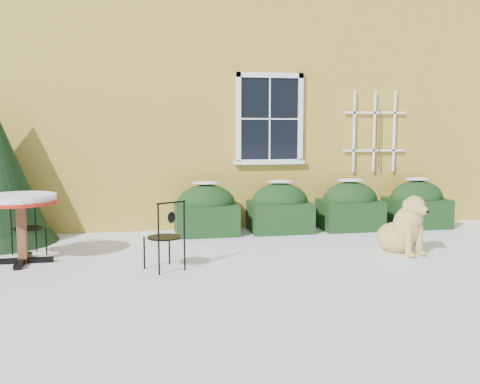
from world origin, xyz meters
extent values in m
plane|color=white|center=(0.00, 0.00, 0.00)|extent=(80.00, 80.00, 0.00)
cube|color=gold|center=(0.00, 7.00, 3.00)|extent=(12.00, 8.00, 6.00)
cube|color=black|center=(0.90, 2.96, 1.98)|extent=(1.05, 0.03, 1.45)
cube|color=white|center=(0.90, 2.95, 2.75)|extent=(1.23, 0.06, 0.09)
cube|color=white|center=(0.90, 2.95, 1.21)|extent=(1.23, 0.06, 0.09)
cube|color=white|center=(0.33, 2.95, 1.98)|extent=(0.09, 0.06, 1.63)
cube|color=white|center=(1.47, 2.95, 1.98)|extent=(0.09, 0.06, 1.63)
cube|color=white|center=(0.90, 2.94, 1.98)|extent=(0.02, 0.02, 1.45)
cube|color=white|center=(0.90, 2.94, 1.98)|extent=(1.05, 0.02, 0.02)
cube|color=white|center=(0.90, 2.95, 1.20)|extent=(1.29, 0.14, 0.07)
cube|color=white|center=(2.50, 2.94, 1.75)|extent=(0.04, 0.03, 1.50)
cube|color=white|center=(2.90, 2.94, 1.75)|extent=(0.04, 0.03, 1.50)
cube|color=white|center=(3.30, 2.94, 1.75)|extent=(0.04, 0.03, 1.50)
cube|color=white|center=(2.90, 2.94, 1.40)|extent=(1.20, 0.03, 0.04)
cube|color=white|center=(2.90, 2.94, 2.10)|extent=(1.20, 0.03, 0.04)
cylinder|color=#472D19|center=(3.00, 2.92, 1.60)|extent=(0.02, 0.02, 1.10)
cube|color=black|center=(-0.30, 2.55, 0.26)|extent=(1.05, 0.80, 0.52)
ellipsoid|color=black|center=(-0.30, 2.55, 0.52)|extent=(1.00, 0.72, 0.67)
ellipsoid|color=white|center=(-0.30, 2.55, 0.88)|extent=(0.47, 0.32, 0.06)
cube|color=black|center=(1.00, 2.55, 0.26)|extent=(1.05, 0.80, 0.52)
ellipsoid|color=black|center=(1.00, 2.55, 0.52)|extent=(1.00, 0.72, 0.67)
ellipsoid|color=white|center=(1.00, 2.55, 0.88)|extent=(0.47, 0.32, 0.06)
cube|color=black|center=(2.30, 2.55, 0.26)|extent=(1.05, 0.80, 0.52)
ellipsoid|color=black|center=(2.30, 2.55, 0.52)|extent=(1.00, 0.72, 0.67)
ellipsoid|color=white|center=(2.30, 2.55, 0.88)|extent=(0.47, 0.32, 0.06)
cube|color=black|center=(3.60, 2.55, 0.26)|extent=(1.05, 0.80, 0.52)
ellipsoid|color=black|center=(3.60, 2.55, 0.52)|extent=(1.00, 0.72, 0.67)
ellipsoid|color=white|center=(3.60, 2.55, 0.88)|extent=(0.47, 0.32, 0.06)
cube|color=black|center=(-2.97, 1.00, 0.03)|extent=(0.78, 0.09, 0.07)
cube|color=black|center=(-2.97, 1.00, 0.03)|extent=(0.09, 0.78, 0.07)
cube|color=brown|center=(-2.97, 1.00, 0.42)|extent=(0.11, 0.11, 0.83)
cylinder|color=#B51A0F|center=(-2.97, 1.00, 0.83)|extent=(1.00, 1.00, 0.04)
cylinder|color=white|center=(-2.97, 1.00, 0.89)|extent=(0.93, 0.93, 0.08)
cylinder|color=black|center=(-1.03, 0.57, 0.21)|extent=(0.02, 0.02, 0.42)
cylinder|color=black|center=(-1.36, 0.40, 0.21)|extent=(0.02, 0.02, 0.42)
cylinder|color=black|center=(-0.86, 0.24, 0.21)|extent=(0.02, 0.02, 0.42)
cylinder|color=black|center=(-1.19, 0.07, 0.21)|extent=(0.02, 0.02, 0.42)
cylinder|color=black|center=(-1.11, 0.32, 0.42)|extent=(0.43, 0.43, 0.02)
cylinder|color=black|center=(-0.86, 0.24, 0.65)|extent=(0.02, 0.02, 0.47)
cylinder|color=black|center=(-1.19, 0.07, 0.65)|extent=(0.02, 0.02, 0.47)
cylinder|color=black|center=(-1.02, 0.15, 0.89)|extent=(0.37, 0.21, 0.02)
ellipsoid|color=black|center=(-1.02, 0.15, 0.70)|extent=(0.11, 0.08, 0.15)
cylinder|color=black|center=(-3.02, 1.21, 0.20)|extent=(0.02, 0.02, 0.39)
cylinder|color=black|center=(-2.73, 1.40, 0.20)|extent=(0.02, 0.02, 0.39)
cylinder|color=black|center=(-3.21, 1.50, 0.20)|extent=(0.02, 0.02, 0.39)
cylinder|color=black|center=(-2.92, 1.69, 0.20)|extent=(0.02, 0.02, 0.39)
cylinder|color=black|center=(-2.97, 1.45, 0.39)|extent=(0.40, 0.40, 0.02)
cylinder|color=black|center=(-3.21, 1.50, 0.61)|extent=(0.02, 0.02, 0.44)
cylinder|color=black|center=(-2.92, 1.69, 0.61)|extent=(0.02, 0.02, 0.44)
cylinder|color=black|center=(-3.07, 1.60, 0.83)|extent=(0.33, 0.23, 0.02)
ellipsoid|color=black|center=(-3.07, 1.60, 0.65)|extent=(0.10, 0.08, 0.14)
ellipsoid|color=tan|center=(2.30, 0.75, 0.20)|extent=(0.72, 0.75, 0.45)
ellipsoid|color=tan|center=(2.36, 0.55, 0.41)|extent=(0.52, 0.49, 0.56)
sphere|color=tan|center=(2.38, 0.49, 0.53)|extent=(0.35, 0.35, 0.35)
cylinder|color=tan|center=(2.30, 0.38, 0.22)|extent=(0.09, 0.09, 0.45)
cylinder|color=tan|center=(2.50, 0.45, 0.22)|extent=(0.09, 0.09, 0.45)
ellipsoid|color=tan|center=(2.32, 0.34, 0.04)|extent=(0.12, 0.16, 0.07)
ellipsoid|color=tan|center=(2.51, 0.40, 0.04)|extent=(0.12, 0.16, 0.07)
cylinder|color=tan|center=(2.38, 0.48, 0.59)|extent=(0.27, 0.30, 0.24)
sphere|color=tan|center=(2.40, 0.43, 0.71)|extent=(0.30, 0.30, 0.30)
ellipsoid|color=tan|center=(2.44, 0.31, 0.67)|extent=(0.20, 0.26, 0.13)
sphere|color=black|center=(2.47, 0.21, 0.67)|extent=(0.05, 0.05, 0.05)
ellipsoid|color=tan|center=(2.26, 0.44, 0.71)|extent=(0.10, 0.12, 0.19)
ellipsoid|color=tan|center=(2.51, 0.51, 0.71)|extent=(0.10, 0.12, 0.19)
cylinder|color=tan|center=(2.40, 1.02, 0.06)|extent=(0.32, 0.30, 0.08)
camera|label=1|loc=(-1.38, -6.44, 1.79)|focal=40.00mm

